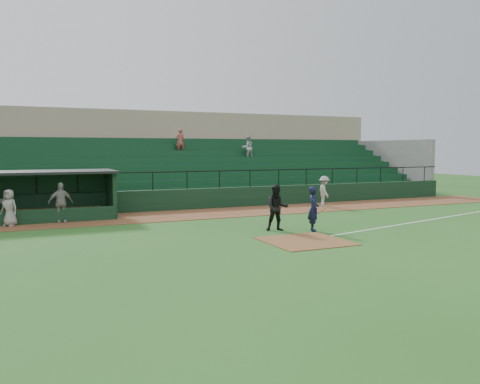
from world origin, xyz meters
name	(u,v)px	position (x,y,z in m)	size (l,w,h in m)	color
ground	(292,237)	(0.00, 0.00, 0.00)	(90.00, 90.00, 0.00)	#23531B
warning_track	(217,213)	(0.00, 8.00, 0.01)	(40.00, 4.00, 0.03)	brown
home_plate_dirt	(305,241)	(0.00, -1.00, 0.01)	(3.00, 3.00, 0.03)	brown
foul_line	(422,221)	(8.00, 1.20, 0.01)	(18.00, 0.09, 0.01)	white
stadium_structure	(173,166)	(0.00, 16.46, 2.30)	(38.00, 13.08, 6.40)	black
dugout	(21,193)	(-9.75, 9.56, 1.33)	(8.90, 3.20, 2.42)	black
batter_at_plate	(314,209)	(1.56, 0.87, 0.96)	(1.14, 0.82, 1.91)	black
umpire	(277,208)	(0.21, 1.60, 0.99)	(0.96, 0.75, 1.97)	black
runner	(324,191)	(6.95, 8.07, 0.95)	(1.19, 0.68, 1.84)	#A09B96
dugout_player_a	(61,202)	(-8.05, 7.73, 0.98)	(1.11, 0.46, 1.89)	gray
dugout_player_b	(9,208)	(-10.23, 7.51, 0.86)	(0.81, 0.53, 1.66)	gray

